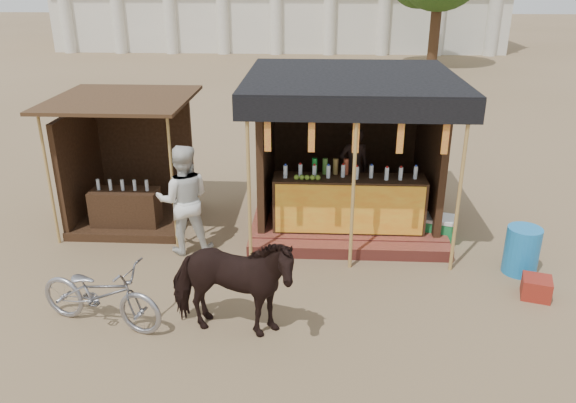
# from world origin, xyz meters

# --- Properties ---
(ground) EXTENTS (120.00, 120.00, 0.00)m
(ground) POSITION_xyz_m (0.00, 0.00, 0.00)
(ground) COLOR #846B4C
(ground) RESTS_ON ground
(main_stall) EXTENTS (3.60, 3.61, 2.78)m
(main_stall) POSITION_xyz_m (1.01, 3.36, 1.02)
(main_stall) COLOR #983C31
(main_stall) RESTS_ON ground
(secondary_stall) EXTENTS (2.40, 2.40, 2.38)m
(secondary_stall) POSITION_xyz_m (-3.17, 3.24, 0.85)
(secondary_stall) COLOR #3A2315
(secondary_stall) RESTS_ON ground
(cow) EXTENTS (1.81, 1.01, 1.45)m
(cow) POSITION_xyz_m (-0.62, -0.33, 0.73)
(cow) COLOR black
(cow) RESTS_ON ground
(motorbike) EXTENTS (1.92, 1.10, 0.95)m
(motorbike) POSITION_xyz_m (-2.39, -0.21, 0.48)
(motorbike) COLOR gray
(motorbike) RESTS_ON ground
(bystander) EXTENTS (1.02, 0.86, 1.87)m
(bystander) POSITION_xyz_m (-1.74, 1.99, 0.93)
(bystander) COLOR silver
(bystander) RESTS_ON ground
(blue_barrel) EXTENTS (0.68, 0.68, 0.76)m
(blue_barrel) POSITION_xyz_m (3.66, 1.53, 0.38)
(blue_barrel) COLOR #1976C0
(blue_barrel) RESTS_ON ground
(red_crate) EXTENTS (0.49, 0.48, 0.31)m
(red_crate) POSITION_xyz_m (3.67, 0.79, 0.15)
(red_crate) COLOR maroon
(red_crate) RESTS_ON ground
(cooler) EXTENTS (0.74, 0.61, 0.46)m
(cooler) POSITION_xyz_m (2.57, 2.60, 0.23)
(cooler) COLOR #1C7F3E
(cooler) RESTS_ON ground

